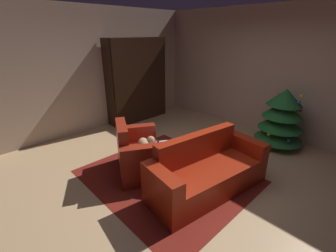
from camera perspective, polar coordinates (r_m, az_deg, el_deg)
name	(u,v)px	position (r m, az deg, el deg)	size (l,w,h in m)	color
ground_plane	(187,174)	(3.97, 4.73, -11.72)	(7.02, 7.02, 0.00)	tan
wall_back	(271,73)	(5.67, 24.00, 11.87)	(5.97, 0.06, 2.75)	tan
wall_left	(93,71)	(5.75, -17.89, 12.81)	(0.06, 5.42, 2.75)	tan
area_rug	(167,176)	(3.91, -0.14, -12.23)	(2.51, 2.18, 0.01)	maroon
bookshelf_unit	(141,80)	(6.18, -6.71, 11.09)	(0.40, 1.62, 2.08)	black
armchair_red	(138,154)	(3.92, -7.31, -6.94)	(1.20, 1.08, 0.88)	maroon
couch_red	(207,173)	(3.53, 9.50, -11.18)	(0.96, 1.93, 0.83)	maroon
coffee_table	(169,152)	(3.73, 0.26, -6.47)	(0.74, 0.74, 0.46)	black
book_stack_on_table	(167,147)	(3.69, -0.18, -5.24)	(0.21, 0.18, 0.09)	#35894B
bottle_on_table	(158,149)	(3.57, -2.38, -5.58)	(0.07, 0.07, 0.22)	navy
decorated_tree	(281,118)	(5.16, 26.04, 1.74)	(0.94, 0.94, 1.20)	brown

